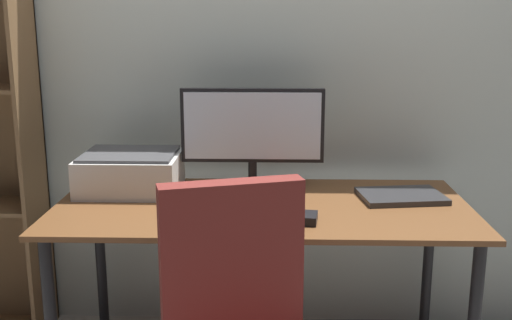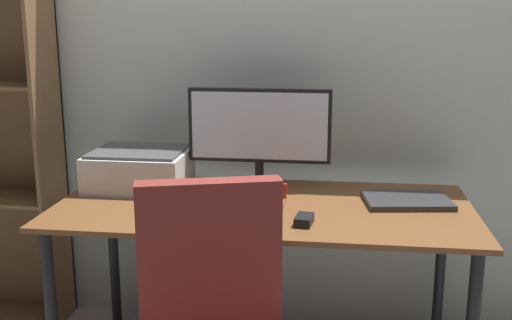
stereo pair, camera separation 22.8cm
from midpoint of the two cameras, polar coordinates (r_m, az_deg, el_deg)
The scene contains 8 objects.
back_wall at distance 2.81m, azimuth -1.56°, elevation 10.24°, with size 6.40×0.10×2.60m, color beige.
desk at distance 2.39m, azimuth -2.18°, elevation -5.99°, with size 1.59×0.75×0.74m.
monitor at distance 2.54m, azimuth -2.90°, elevation 2.68°, with size 0.59×0.20×0.42m.
keyboard at distance 2.15m, azimuth -4.12°, elevation -5.73°, with size 0.29×0.11×0.02m, color black.
mouse at distance 2.16m, azimuth 1.92°, elevation -5.47°, with size 0.06×0.10×0.03m, color black.
coffee_mug at distance 2.35m, azimuth -1.34°, elevation -2.98°, with size 0.09×0.08×0.10m.
laptop at distance 2.47m, azimuth 10.76°, elevation -3.34°, with size 0.32×0.23×0.02m, color #2D2D30.
printer at distance 2.60m, azimuth -14.02°, elevation -1.09°, with size 0.40×0.34×0.16m.
Camera 1 is at (0.04, -2.26, 1.45)m, focal length 43.16 mm.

